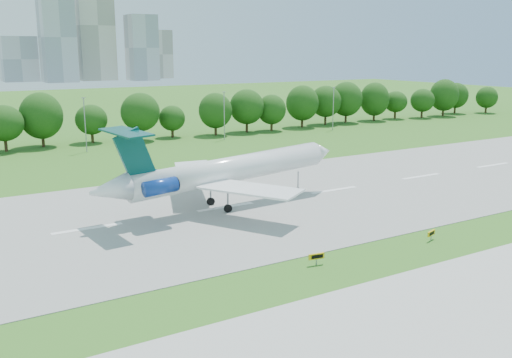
{
  "coord_description": "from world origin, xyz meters",
  "views": [
    {
      "loc": [
        -17.33,
        -45.82,
        22.38
      ],
      "look_at": [
        20.97,
        18.0,
        5.51
      ],
      "focal_mm": 40.0,
      "sensor_mm": 36.0,
      "label": 1
    }
  ],
  "objects": [
    {
      "name": "airliner",
      "position": [
        18.98,
        24.83,
        5.61
      ],
      "size": [
        40.41,
        29.32,
        12.86
      ],
      "rotation": [
        0.0,
        -0.04,
        0.09
      ],
      "color": "white",
      "rests_on": "ground"
    },
    {
      "name": "runway",
      "position": [
        0.0,
        25.0,
        0.04
      ],
      "size": [
        400.0,
        45.0,
        0.08
      ],
      "primitive_type": "cube",
      "color": "gray",
      "rests_on": "ground"
    },
    {
      "name": "skyline",
      "position": [
        100.16,
        390.61,
        30.46
      ],
      "size": [
        127.0,
        52.0,
        80.0
      ],
      "color": "#B2B2B7",
      "rests_on": "ground"
    },
    {
      "name": "tree_line",
      "position": [
        0.0,
        92.0,
        6.19
      ],
      "size": [
        288.4,
        8.4,
        10.4
      ],
      "color": "#382314",
      "rests_on": "ground"
    },
    {
      "name": "taxi_sign_right",
      "position": [
        34.33,
        -0.7,
        0.88
      ],
      "size": [
        1.68,
        0.71,
        1.2
      ],
      "rotation": [
        0.0,
        0.0,
        0.31
      ],
      "color": "gray",
      "rests_on": "ground"
    },
    {
      "name": "light_poles",
      "position": [
        -2.5,
        82.0,
        6.34
      ],
      "size": [
        175.9,
        0.25,
        12.19
      ],
      "color": "gray",
      "rests_on": "ground"
    },
    {
      "name": "ground",
      "position": [
        0.0,
        0.0,
        0.0
      ],
      "size": [
        600.0,
        600.0,
        0.0
      ],
      "primitive_type": "plane",
      "color": "#30631A",
      "rests_on": "ground"
    },
    {
      "name": "taxi_sign_centre",
      "position": [
        17.65,
        -0.05,
        0.94
      ],
      "size": [
        1.83,
        0.49,
        1.28
      ],
      "rotation": [
        0.0,
        0.0,
        -0.16
      ],
      "color": "gray",
      "rests_on": "ground"
    }
  ]
}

